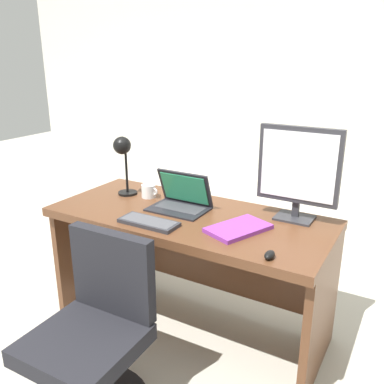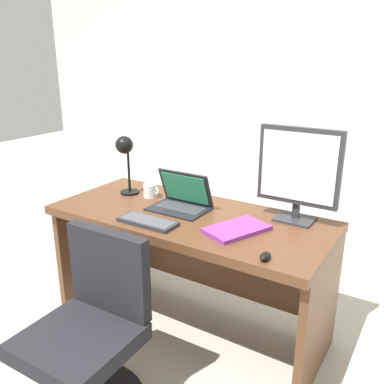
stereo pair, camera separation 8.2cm
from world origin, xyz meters
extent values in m
plane|color=#B7B2A3|center=(0.00, 1.50, 0.00)|extent=(12.00, 12.00, 0.00)
cube|color=silver|center=(0.00, 3.48, 1.40)|extent=(10.00, 0.10, 2.80)
cube|color=#56331E|center=(0.00, 0.00, 0.71)|extent=(1.58, 0.70, 0.05)
cube|color=#56331E|center=(-0.77, 0.00, 0.34)|extent=(0.04, 0.61, 0.68)
cube|color=#56331E|center=(0.77, 0.00, 0.34)|extent=(0.04, 0.61, 0.68)
cube|color=#56331E|center=(0.00, 0.26, 0.38)|extent=(1.39, 0.02, 0.48)
cube|color=#2D2D33|center=(0.53, 0.23, 0.74)|extent=(0.20, 0.16, 0.01)
cube|color=#2D2D33|center=(0.53, 0.24, 0.79)|extent=(0.04, 0.02, 0.09)
cube|color=#2D2D33|center=(0.53, 0.23, 1.03)|extent=(0.43, 0.04, 0.41)
cube|color=white|center=(0.53, 0.21, 1.03)|extent=(0.39, 0.00, 0.36)
cube|color=black|center=(-0.09, 0.02, 0.74)|extent=(0.33, 0.23, 0.01)
cube|color=#38383D|center=(-0.09, 0.04, 0.74)|extent=(0.28, 0.13, 0.00)
cube|color=black|center=(-0.09, 0.10, 0.84)|extent=(0.33, 0.09, 0.21)
cube|color=#2D9966|center=(-0.09, 0.09, 0.84)|extent=(0.29, 0.07, 0.17)
cube|color=#2D2D33|center=(-0.11, -0.23, 0.74)|extent=(0.32, 0.13, 0.02)
cube|color=#47474C|center=(-0.11, -0.23, 0.75)|extent=(0.30, 0.11, 0.00)
ellipsoid|color=black|center=(0.58, -0.28, 0.75)|extent=(0.04, 0.08, 0.03)
cylinder|color=black|center=(-0.52, 0.10, 0.74)|extent=(0.12, 0.12, 0.01)
cylinder|color=black|center=(-0.52, 0.10, 0.88)|extent=(0.02, 0.02, 0.27)
sphere|color=black|center=(-0.52, 0.07, 1.05)|extent=(0.11, 0.11, 0.11)
cube|color=purple|center=(0.33, -0.07, 0.74)|extent=(0.30, 0.37, 0.02)
cylinder|color=white|center=(-0.36, 0.12, 0.77)|extent=(0.09, 0.09, 0.08)
torus|color=white|center=(-0.32, 0.12, 0.78)|extent=(0.05, 0.01, 0.05)
cylinder|color=black|center=(-0.06, -0.80, 0.19)|extent=(0.05, 0.05, 0.31)
cube|color=black|center=(-0.06, -0.80, 0.39)|extent=(0.47, 0.47, 0.08)
cube|color=black|center=(-0.06, -0.59, 0.63)|extent=(0.44, 0.07, 0.41)
camera|label=1|loc=(1.10, -1.86, 1.58)|focal=38.66mm
camera|label=2|loc=(1.17, -1.81, 1.58)|focal=38.66mm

